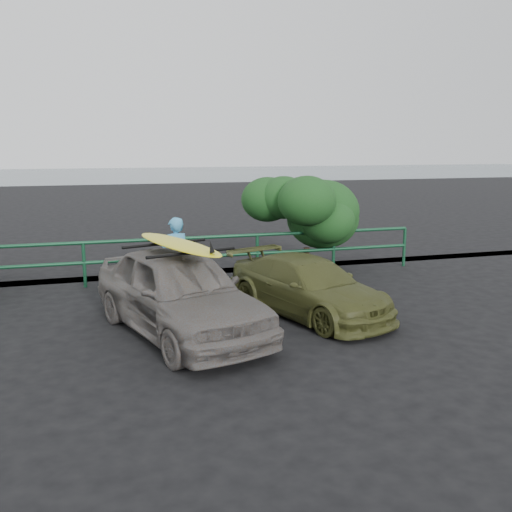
% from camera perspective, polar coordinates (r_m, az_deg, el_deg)
% --- Properties ---
extents(ground, '(80.00, 80.00, 0.00)m').
position_cam_1_polar(ground, '(8.54, -9.78, -10.48)').
color(ground, black).
extents(ocean, '(200.00, 200.00, 0.00)m').
position_cam_1_polar(ocean, '(67.98, -15.92, 7.96)').
color(ocean, slate).
rests_on(ocean, ground).
extents(guardrail, '(14.00, 0.08, 1.04)m').
position_cam_1_polar(guardrail, '(13.19, -12.46, -0.56)').
color(guardrail, '#123F25').
rests_on(guardrail, ground).
extents(shrub_right, '(3.20, 2.40, 2.19)m').
position_cam_1_polar(shrub_right, '(14.77, 7.03, 3.09)').
color(shrub_right, '#1A451A').
rests_on(shrub_right, ground).
extents(sedan, '(2.83, 4.52, 1.44)m').
position_cam_1_polar(sedan, '(9.54, -7.70, -3.59)').
color(sedan, '#605A56').
rests_on(sedan, ground).
extents(olive_vehicle, '(2.63, 3.93, 1.06)m').
position_cam_1_polar(olive_vehicle, '(10.62, 5.25, -3.08)').
color(olive_vehicle, '#44471F').
rests_on(olive_vehicle, ground).
extents(man, '(0.69, 0.55, 1.67)m').
position_cam_1_polar(man, '(11.88, -8.04, -0.13)').
color(man, '#4195C3').
rests_on(man, ground).
extents(roof_rack, '(1.76, 1.45, 0.05)m').
position_cam_1_polar(roof_rack, '(9.38, -7.82, 0.81)').
color(roof_rack, black).
rests_on(roof_rack, sedan).
extents(surfboard, '(1.34, 2.82, 0.08)m').
position_cam_1_polar(surfboard, '(9.37, -7.83, 1.21)').
color(surfboard, yellow).
rests_on(surfboard, roof_rack).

